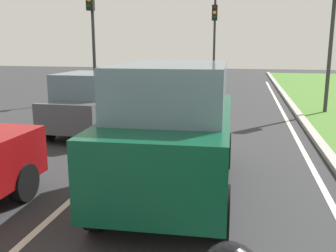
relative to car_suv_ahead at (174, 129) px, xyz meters
name	(u,v)px	position (x,y,z in m)	size (l,w,h in m)	color
ground_plane	(173,130)	(-0.95, 5.02, -1.17)	(60.00, 60.00, 0.00)	#2D2D30
lane_line_center	(151,128)	(-1.65, 5.02, -1.16)	(0.12, 32.00, 0.01)	silver
lane_line_right_edge	(295,135)	(2.65, 5.02, -1.16)	(0.12, 32.00, 0.01)	silver
curb_right	(313,134)	(3.15, 5.02, -1.11)	(0.24, 48.00, 0.12)	#9E9B93
car_suv_ahead	(174,129)	(0.00, 0.00, 0.00)	(2.10, 4.56, 2.28)	#0C472D
car_hatchback_far	(91,103)	(-3.26, 4.22, -0.28)	(1.83, 3.75, 1.78)	#474C51
traffic_light_near_right	(334,15)	(4.20, 8.81, 2.44)	(0.32, 0.50, 5.33)	#2D2D2D
traffic_light_overhead_left	(92,23)	(-5.55, 10.09, 2.30)	(0.32, 0.50, 5.10)	#2D2D2D
traffic_light_far_median	(214,29)	(-0.76, 17.51, 2.29)	(0.32, 0.50, 5.17)	#2D2D2D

